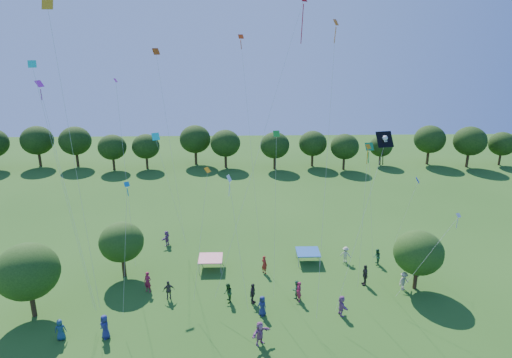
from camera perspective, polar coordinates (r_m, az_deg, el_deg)
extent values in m
cylinder|color=#422B19|center=(40.49, -26.09, -14.00)|extent=(0.38, 0.38, 1.85)
ellipsoid|color=#264914|center=(39.12, -26.67, -10.29)|extent=(4.75, 4.75, 4.28)
cylinder|color=#422B19|center=(43.60, -16.18, -10.56)|extent=(0.35, 0.35, 1.73)
ellipsoid|color=#264914|center=(42.50, -16.47, -7.55)|extent=(3.92, 3.92, 3.53)
cylinder|color=#422B19|center=(42.40, 19.29, -11.80)|extent=(0.34, 0.34, 1.64)
ellipsoid|color=#264914|center=(41.24, 19.65, -8.66)|extent=(4.16, 4.16, 3.74)
cylinder|color=#422B19|center=(83.88, -25.40, 2.19)|extent=(0.45, 0.45, 2.17)
ellipsoid|color=#1E3910|center=(83.16, -25.70, 4.38)|extent=(5.22, 5.22, 4.70)
cylinder|color=#422B19|center=(81.24, -21.42, 2.22)|extent=(0.44, 0.44, 2.15)
ellipsoid|color=#1E3910|center=(80.50, -21.68, 4.47)|extent=(5.17, 5.17, 4.65)
cylinder|color=#422B19|center=(77.18, -17.34, 1.77)|extent=(0.38, 0.38, 1.87)
ellipsoid|color=#1E3910|center=(76.49, -17.53, 3.82)|extent=(4.48, 4.48, 4.03)
cylinder|color=#422B19|center=(76.52, -13.46, 1.95)|extent=(0.38, 0.38, 1.84)
ellipsoid|color=#1E3910|center=(75.83, -13.61, 3.99)|extent=(4.42, 4.42, 3.98)
cylinder|color=#422B19|center=(77.58, -7.52, 2.62)|extent=(0.44, 0.44, 2.14)
ellipsoid|color=#1E3910|center=(76.81, -7.62, 4.97)|extent=(5.14, 5.14, 4.63)
cylinder|color=#422B19|center=(75.15, -3.80, 2.20)|extent=(0.42, 0.42, 2.03)
ellipsoid|color=#1E3910|center=(74.39, -3.85, 4.48)|extent=(4.86, 4.86, 4.37)
cylinder|color=#422B19|center=(74.22, 2.34, 2.00)|extent=(0.40, 0.40, 1.96)
ellipsoid|color=#1E3910|center=(73.47, 2.37, 4.24)|extent=(4.71, 4.71, 4.24)
cylinder|color=#422B19|center=(76.40, 7.04, 2.31)|extent=(0.39, 0.39, 1.91)
ellipsoid|color=#1E3910|center=(75.69, 7.12, 4.44)|extent=(4.59, 4.59, 4.13)
cylinder|color=#422B19|center=(75.23, 10.90, 1.87)|extent=(0.39, 0.39, 1.89)
ellipsoid|color=#1E3910|center=(74.52, 11.03, 4.00)|extent=(4.54, 4.54, 4.08)
cylinder|color=#422B19|center=(79.33, 15.21, 2.27)|extent=(0.33, 0.33, 1.58)
ellipsoid|color=#1E3910|center=(78.75, 15.35, 3.96)|extent=(3.80, 3.80, 3.42)
cylinder|color=#422B19|center=(82.23, 20.65, 2.48)|extent=(0.44, 0.44, 2.13)
ellipsoid|color=#1E3910|center=(81.50, 20.90, 4.67)|extent=(5.12, 5.12, 4.61)
cylinder|color=#422B19|center=(82.89, 24.89, 2.09)|extent=(0.45, 0.45, 2.18)
ellipsoid|color=#1E3910|center=(82.16, 25.19, 4.32)|extent=(5.24, 5.24, 4.72)
cylinder|color=#422B19|center=(86.67, 28.15, 2.13)|extent=(0.37, 0.37, 1.81)
ellipsoid|color=#1E3910|center=(86.08, 28.41, 3.90)|extent=(4.35, 4.35, 3.91)
cube|color=#F71D32|center=(43.31, -5.71, -9.82)|extent=(2.20, 2.20, 0.08)
cylinder|color=#999999|center=(42.75, -7.14, -11.02)|extent=(0.05, 0.05, 1.10)
cylinder|color=#999999|center=(42.60, -4.41, -11.04)|extent=(0.05, 0.05, 1.10)
cylinder|color=#999999|center=(44.51, -6.91, -9.79)|extent=(0.05, 0.05, 1.10)
cylinder|color=#999999|center=(44.37, -4.30, -9.80)|extent=(0.05, 0.05, 1.10)
cube|color=#164890|center=(44.54, 6.51, -9.03)|extent=(2.20, 2.20, 0.08)
cylinder|color=#999999|center=(43.76, 5.36, -10.24)|extent=(0.05, 0.05, 1.10)
cylinder|color=#999999|center=(44.04, 7.98, -10.15)|extent=(0.05, 0.05, 1.10)
cylinder|color=#999999|center=(45.52, 5.05, -9.07)|extent=(0.05, 0.05, 1.10)
cylinder|color=#999999|center=(45.79, 7.57, -8.99)|extent=(0.05, 0.05, 1.10)
imported|color=navy|center=(37.05, -23.25, -16.92)|extent=(0.88, 0.60, 1.62)
imported|color=maroon|center=(42.44, 1.04, -10.63)|extent=(0.74, 0.75, 1.72)
imported|color=#2A6343|center=(38.98, 5.04, -13.59)|extent=(0.89, 0.75, 1.58)
imported|color=#A99D87|center=(41.89, 18.00, -12.04)|extent=(1.17, 0.96, 1.64)
imported|color=#474339|center=(39.32, -10.85, -13.49)|extent=(1.07, 0.74, 1.67)
imported|color=#9B5A93|center=(37.36, 10.65, -15.28)|extent=(0.81, 1.63, 1.67)
imported|color=navy|center=(36.77, 0.79, -15.56)|extent=(0.88, 0.88, 1.64)
imported|color=maroon|center=(40.66, -13.38, -12.42)|extent=(0.80, 0.67, 1.83)
imported|color=#254E21|center=(38.33, -3.52, -14.05)|extent=(0.55, 0.88, 1.68)
imported|color=#BEBC98|center=(45.14, 11.13, -9.25)|extent=(1.14, 0.83, 1.59)
imported|color=#37302C|center=(41.68, 13.45, -11.57)|extent=(0.55, 1.14, 1.90)
imported|color=#9C5B8A|center=(33.83, 0.49, -18.71)|extent=(1.68, 1.54, 1.80)
imported|color=navy|center=(36.07, -18.36, -17.11)|extent=(0.98, 1.00, 1.84)
imported|color=#9D1C40|center=(38.57, 5.37, -13.85)|extent=(0.61, 0.75, 1.72)
imported|color=#245435|center=(45.33, 14.87, -9.41)|extent=(0.56, 0.85, 1.60)
imported|color=beige|center=(45.46, 18.35, -9.65)|extent=(1.05, 1.11, 1.62)
imported|color=#372E2C|center=(38.14, -0.42, -14.12)|extent=(0.80, 1.13, 1.76)
imported|color=#824C83|center=(48.50, -11.09, -7.27)|extent=(1.00, 1.59, 1.60)
cube|color=black|center=(33.46, 15.79, 4.79)|extent=(1.31, 0.89, 1.02)
cube|color=black|center=(33.81, 15.57, 2.59)|extent=(0.19, 0.26, 1.18)
sphere|color=white|center=(33.38, 15.83, 4.94)|extent=(0.37, 0.37, 0.37)
cylinder|color=white|center=(33.44, 15.79, 4.47)|extent=(0.27, 0.52, 0.34)
cylinder|color=white|center=(33.44, 15.79, 4.47)|extent=(0.27, 0.52, 0.34)
cylinder|color=beige|center=(34.15, 12.77, -6.30)|extent=(3.21, 1.94, 12.10)
cube|color=red|center=(37.63, 5.79, 18.70)|extent=(0.10, 0.64, 2.94)
cylinder|color=beige|center=(35.31, 0.32, 3.50)|extent=(7.02, 6.12, 22.06)
cube|color=#C1480B|center=(44.25, -12.39, 15.31)|extent=(0.71, 0.69, 0.58)
cylinder|color=beige|center=(44.17, -10.54, 3.30)|extent=(2.14, 2.45, 17.89)
cube|color=orange|center=(33.23, -6.09, 1.14)|extent=(0.51, 0.55, 0.34)
cylinder|color=beige|center=(34.77, -6.95, -7.35)|extent=(1.34, 0.81, 10.08)
cube|color=orange|center=(32.22, -24.63, 19.21)|extent=(0.70, 0.43, 0.58)
cylinder|color=beige|center=(33.37, -21.51, 0.55)|extent=(0.92, 0.22, 21.10)
cube|color=#1B9526|center=(32.57, 2.57, 5.68)|extent=(0.49, 0.31, 0.40)
cylinder|color=beige|center=(34.26, 2.39, -5.20)|extent=(0.10, 0.59, 12.72)
cube|color=#1416CB|center=(44.28, 19.55, -0.15)|extent=(0.51, 0.67, 0.51)
cylinder|color=beige|center=(45.91, 18.19, -4.13)|extent=(1.02, 1.49, 6.66)
cube|color=#8F178E|center=(41.12, -17.14, 11.70)|extent=(0.26, 0.39, 0.32)
cylinder|color=beige|center=(41.11, -15.95, 0.32)|extent=(1.07, 2.96, 15.79)
cube|color=white|center=(32.73, -3.38, 0.08)|extent=(0.39, 0.54, 0.45)
cube|color=white|center=(33.05, -3.35, -1.33)|extent=(0.16, 0.25, 1.10)
cylinder|color=beige|center=(33.82, -2.17, -8.43)|extent=(1.30, 1.64, 9.59)
cube|color=#0ED4C4|center=(42.16, -12.43, 5.21)|extent=(0.75, 0.61, 0.62)
cylinder|color=beige|center=(43.88, -10.51, -1.77)|extent=(2.11, 0.87, 10.60)
cube|color=#E8400D|center=(43.84, -1.90, 17.37)|extent=(0.57, 0.47, 0.39)
cube|color=#E8400D|center=(43.90, -1.89, 16.43)|extent=(0.13, 0.20, 0.82)
cylinder|color=beige|center=(42.90, -0.66, 4.12)|extent=(1.67, 4.30, 19.26)
cube|color=orange|center=(31.77, 9.96, 18.74)|extent=(0.46, 0.50, 0.39)
cube|color=orange|center=(31.81, 9.86, 17.29)|extent=(0.09, 0.24, 1.03)
cylinder|color=beige|center=(31.74, 8.69, -0.08)|extent=(0.92, 2.87, 20.22)
cube|color=orange|center=(33.48, 13.86, 3.96)|extent=(0.43, 0.39, 0.30)
cube|color=orange|center=(33.71, 13.74, 2.68)|extent=(0.12, 0.25, 1.09)
cylinder|color=beige|center=(35.87, 13.18, -5.33)|extent=(0.34, 1.07, 11.88)
cube|color=#167C3B|center=(37.50, 13.99, 3.96)|extent=(0.74, 0.52, 0.58)
cube|color=#167C3B|center=(37.76, 13.87, 2.63)|extent=(0.17, 0.22, 0.96)
cylinder|color=beige|center=(40.08, 14.19, -3.73)|extent=(1.60, 1.55, 10.84)
cube|color=#117AAF|center=(31.90, -15.85, -0.64)|extent=(0.39, 0.35, 0.29)
cube|color=#117AAF|center=(32.11, -15.75, -1.54)|extent=(0.09, 0.16, 0.66)
cylinder|color=beige|center=(33.75, -16.07, -8.95)|extent=(1.06, 0.37, 9.88)
cube|color=purple|center=(36.24, -25.46, 10.71)|extent=(0.53, 0.64, 0.45)
cube|color=purple|center=(36.36, -25.27, 9.52)|extent=(0.13, 0.20, 0.84)
cylinder|color=beige|center=(35.81, -22.35, -2.65)|extent=(3.33, 3.42, 16.11)
cube|color=silver|center=(36.41, 23.99, -4.17)|extent=(0.42, 0.38, 0.26)
cube|color=silver|center=(36.68, 23.83, -5.09)|extent=(0.12, 0.21, 0.85)
cylinder|color=beige|center=(37.34, 20.47, -9.26)|extent=(3.76, 0.67, 6.94)
cube|color=#0ED2AB|center=(34.10, -26.20, 12.78)|extent=(0.58, 0.44, 0.46)
cylinder|color=beige|center=(34.80, -22.71, -1.97)|extent=(2.50, 1.12, 17.59)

